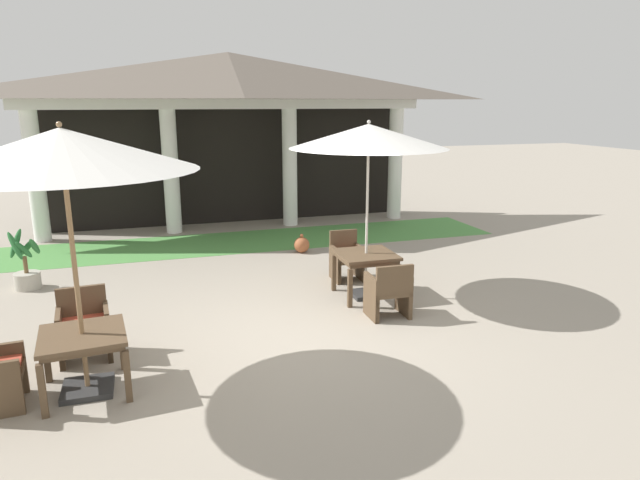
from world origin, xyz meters
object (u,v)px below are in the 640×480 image
Objects in this scene: patio_chair_near_foreground_north at (347,258)px; patio_umbrella_mid_left at (62,151)px; patio_chair_near_foreground_south at (389,291)px; potted_palm_left_edge at (26,270)px; patio_chair_mid_left_north at (84,327)px; patio_table_mid_left at (83,341)px; patio_umbrella_near_foreground at (369,137)px; patio_table_near_foreground at (366,259)px; terracotta_urn at (302,245)px.

patio_chair_near_foreground_north is 0.29× the size of patio_umbrella_mid_left.
potted_palm_left_edge is at bearing 151.61° from patio_chair_near_foreground_south.
patio_chair_near_foreground_north reaches higher than patio_chair_near_foreground_south.
patio_chair_mid_left_north is (-4.32, -2.09, 0.03)m from patio_chair_near_foreground_north.
patio_table_mid_left is 4.39m from potted_palm_left_edge.
patio_umbrella_near_foreground reaches higher than patio_chair_near_foreground_south.
patio_umbrella_mid_left reaches higher than patio_table_near_foreground.
terracotta_urn is at bearing 95.02° from patio_table_near_foreground.
patio_table_near_foreground is 0.31× the size of patio_umbrella_mid_left.
patio_chair_near_foreground_south is at bearing -29.69° from potted_palm_left_edge.
terracotta_urn is at bearing 94.78° from patio_chair_near_foreground_south.
terracotta_urn is (-0.27, 3.04, -0.48)m from patio_table_near_foreground.
patio_chair_near_foreground_south is (-0.02, -0.98, -2.24)m from patio_umbrella_near_foreground.
patio_umbrella_near_foreground is 3.26× the size of patio_chair_mid_left_north.
patio_table_near_foreground is 0.89× the size of potted_palm_left_edge.
patio_umbrella_near_foreground is 2.45m from patio_chair_near_foreground_south.
patio_chair_near_foreground_south is 0.97× the size of patio_chair_mid_left_north.
patio_chair_mid_left_north is (-4.30, -1.10, -0.23)m from patio_table_near_foreground.
patio_umbrella_mid_left is at bearing -164.61° from patio_chair_near_foreground_south.
patio_chair_near_foreground_south is 4.33m from patio_table_mid_left.
patio_umbrella_near_foreground is 2.46m from patio_chair_near_foreground_north.
potted_palm_left_edge is at bearing 107.33° from patio_table_mid_left.
patio_chair_mid_left_north reaches higher than patio_table_near_foreground.
patio_umbrella_near_foreground is 4.97m from patio_chair_mid_left_north.
patio_umbrella_mid_left is 7.14× the size of terracotta_urn.
patio_chair_near_foreground_south reaches higher than terracotta_urn.
patio_table_mid_left is (-4.21, -2.04, -0.04)m from patio_table_near_foreground.
patio_table_mid_left is 2.34× the size of terracotta_urn.
patio_chair_near_foreground_south is at bearing 176.37° from patio_chair_mid_left_north.
patio_table_near_foreground reaches higher than patio_table_mid_left.
patio_chair_mid_left_north is at bearing -134.25° from terracotta_urn.
patio_chair_near_foreground_south is 0.29× the size of patio_umbrella_mid_left.
patio_chair_mid_left_north is (-4.30, -1.10, -2.23)m from patio_umbrella_near_foreground.
patio_umbrella_near_foreground is at bearing -135.00° from patio_table_near_foreground.
patio_umbrella_mid_left reaches higher than terracotta_urn.
patio_table_near_foreground is 5.11m from patio_umbrella_mid_left.
patio_chair_near_foreground_north reaches higher than patio_table_mid_left.
patio_table_near_foreground reaches higher than terracotta_urn.
patio_umbrella_near_foreground is 0.97× the size of patio_umbrella_mid_left.
patio_chair_near_foreground_north is (0.04, 1.97, -0.01)m from patio_chair_near_foreground_south.
patio_umbrella_near_foreground is at bearing -21.29° from potted_palm_left_edge.
patio_umbrella_near_foreground is 6.36m from potted_palm_left_edge.
patio_table_near_foreground is at bearing 90.00° from patio_chair_near_foreground_south.
patio_umbrella_near_foreground reaches higher than potted_palm_left_edge.
patio_chair_mid_left_north is 0.84× the size of potted_palm_left_edge.
patio_table_mid_left is at bearing 36.79° from patio_chair_near_foreground_north.
patio_chair_mid_left_north reaches higher than patio_chair_near_foreground_south.
patio_umbrella_near_foreground is 5.11m from patio_table_mid_left.
patio_chair_mid_left_north reaches higher than terracotta_urn.
patio_chair_near_foreground_north reaches higher than terracotta_urn.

